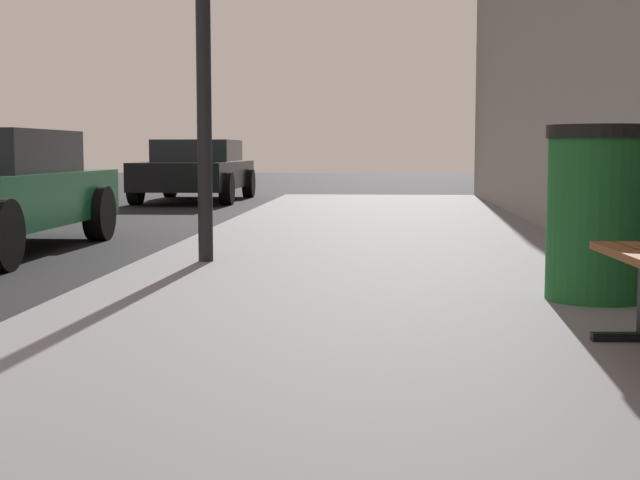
# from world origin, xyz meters

# --- Properties ---
(sidewalk) EXTENTS (4.00, 32.00, 0.15)m
(sidewalk) POSITION_xyz_m (4.00, 0.00, 0.07)
(sidewalk) COLOR slate
(sidewalk) RESTS_ON ground_plane
(trash_bin) EXTENTS (0.63, 0.63, 1.06)m
(trash_bin) POSITION_xyz_m (5.31, 2.72, 0.68)
(trash_bin) COLOR #195926
(trash_bin) RESTS_ON sidewalk
(car_black) EXTENTS (2.01, 4.53, 1.27)m
(car_black) POSITION_xyz_m (0.10, 16.22, 0.65)
(car_black) COLOR black
(car_black) RESTS_ON ground_plane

